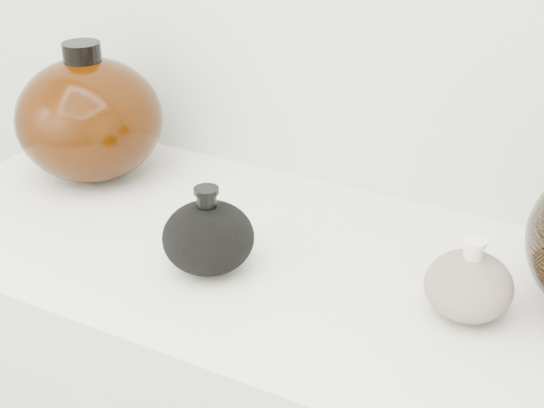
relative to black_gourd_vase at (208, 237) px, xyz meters
The scene contains 3 objects.
black_gourd_vase is the anchor object (origin of this frame).
cream_gourd_vase 0.34m from the black_gourd_vase, 10.14° to the left, with size 0.14×0.14×0.11m.
left_round_pot 0.37m from the black_gourd_vase, 154.41° to the left, with size 0.29×0.29×0.23m.
Camera 1 is at (0.40, 0.15, 1.45)m, focal length 50.00 mm.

